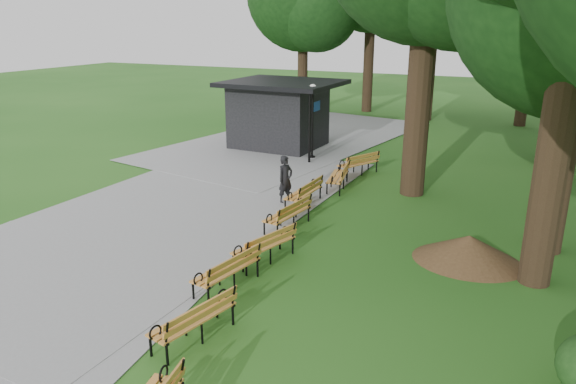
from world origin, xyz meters
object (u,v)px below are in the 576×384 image
at_px(lamp_post, 313,106).
at_px(bench_4, 287,214).
at_px(person, 285,180).
at_px(bench_6, 338,177).
at_px(kiosk, 279,114).
at_px(dirt_mound, 468,248).
at_px(bench_1, 193,319).
at_px(bench_7, 358,163).
at_px(bench_2, 226,270).
at_px(bench_3, 264,245).
at_px(bench_5, 303,193).

relative_size(lamp_post, bench_4, 1.67).
relative_size(person, bench_6, 0.83).
bearing_deg(kiosk, dirt_mound, -41.78).
bearing_deg(bench_1, bench_6, -162.69).
relative_size(kiosk, bench_7, 2.60).
bearing_deg(bench_7, bench_6, 23.91).
bearing_deg(bench_1, bench_2, -153.22).
distance_m(dirt_mound, bench_4, 4.97).
height_order(bench_3, bench_4, same).
height_order(person, bench_6, person).
bearing_deg(person, lamp_post, 35.95).
height_order(dirt_mound, bench_4, bench_4).
bearing_deg(bench_3, bench_1, 22.70).
bearing_deg(bench_1, lamp_post, -153.70).
xyz_separation_m(lamp_post, bench_6, (2.49, -3.65, -1.84)).
bearing_deg(bench_2, lamp_post, -156.18).
relative_size(bench_1, bench_4, 1.00).
xyz_separation_m(lamp_post, dirt_mound, (7.46, -7.94, -1.94)).
height_order(bench_2, bench_6, same).
xyz_separation_m(person, kiosk, (-3.76, 7.23, 0.76)).
bearing_deg(bench_6, bench_4, -10.31).
relative_size(bench_2, bench_5, 1.00).
height_order(kiosk, bench_1, kiosk).
bearing_deg(bench_4, lamp_post, -154.34).
bearing_deg(bench_2, bench_3, -174.22).
bearing_deg(bench_7, person, 11.72).
xyz_separation_m(dirt_mound, bench_5, (-5.34, 2.10, 0.10)).
bearing_deg(bench_4, bench_6, -171.98).
relative_size(person, bench_2, 0.83).
bearing_deg(bench_2, bench_4, -165.17).
height_order(bench_5, bench_7, same).
relative_size(dirt_mound, bench_2, 1.18).
relative_size(bench_1, bench_2, 1.00).
relative_size(person, bench_4, 0.83).
height_order(bench_1, bench_4, same).
bearing_deg(dirt_mound, bench_6, 139.24).
xyz_separation_m(bench_3, bench_4, (-0.42, 2.25, 0.00)).
xyz_separation_m(kiosk, bench_4, (4.77, -9.26, -1.11)).
relative_size(bench_3, bench_6, 1.00).
xyz_separation_m(dirt_mound, bench_6, (-4.97, 4.29, 0.10)).
bearing_deg(bench_1, person, -154.24).
bearing_deg(person, bench_2, -145.66).
bearing_deg(bench_3, bench_4, -152.71).
xyz_separation_m(kiosk, bench_6, (4.77, -5.07, -1.11)).
bearing_deg(lamp_post, bench_3, -73.88).
height_order(dirt_mound, bench_3, bench_3).
distance_m(bench_5, bench_6, 2.22).
bearing_deg(person, bench_4, -131.80).
relative_size(person, bench_5, 0.83).
height_order(bench_4, bench_7, same).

